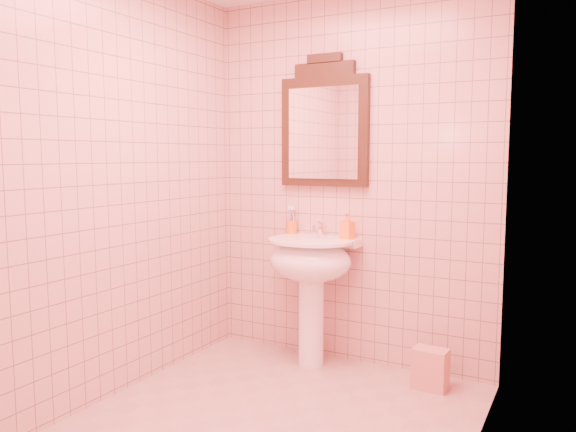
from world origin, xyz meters
The scene contains 8 objects.
floor centered at (0.00, 0.00, 0.00)m, with size 2.20×2.20×0.00m, color tan.
back_wall centered at (0.00, 1.10, 1.25)m, with size 2.00×0.02×2.50m, color tan.
pedestal_sink centered at (-0.18, 0.87, 0.66)m, with size 0.58×0.58×0.86m.
faucet centered at (-0.18, 1.01, 0.92)m, with size 0.04×0.16×0.11m.
mirror centered at (-0.18, 1.07, 1.62)m, with size 0.64×0.06×0.89m.
toothbrush_cup centered at (-0.42, 1.05, 0.91)m, with size 0.07×0.07×0.17m.
soap_dispenser centered at (0.02, 1.00, 0.95)m, with size 0.08×0.08×0.17m, color orange.
towel centered at (0.63, 0.87, 0.12)m, with size 0.20×0.14×0.25m, color tan.
Camera 1 is at (1.43, -2.44, 1.41)m, focal length 35.00 mm.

